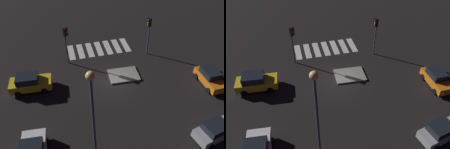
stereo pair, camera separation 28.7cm
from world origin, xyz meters
The scene contains 9 objects.
ground_plane centered at (0.00, 0.00, 0.00)m, with size 80.00×80.00×0.00m, color black.
traffic_island centered at (-1.47, -0.66, 0.09)m, with size 3.29×2.53×0.18m.
car_orange centered at (-9.65, 2.82, 0.81)m, with size 1.80×3.80×1.65m.
car_yellow centered at (8.18, -0.98, 0.88)m, with size 4.20×2.14×1.79m.
car_silver centered at (-6.41, 8.79, 0.80)m, with size 3.96×2.34×1.63m.
traffic_light_south centered at (-5.29, -3.90, 3.60)m, with size 0.53×0.54×4.77m.
traffic_light_east centered at (3.94, -4.39, 3.50)m, with size 0.54×0.53×4.62m.
street_lamp centered at (3.40, 8.17, 5.67)m, with size 0.56×0.56×8.42m.
crosswalk_near centered at (0.00, -6.51, 0.01)m, with size 7.60×3.20×0.02m.
Camera 1 is at (4.84, 18.49, 16.79)m, focal length 38.74 mm.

